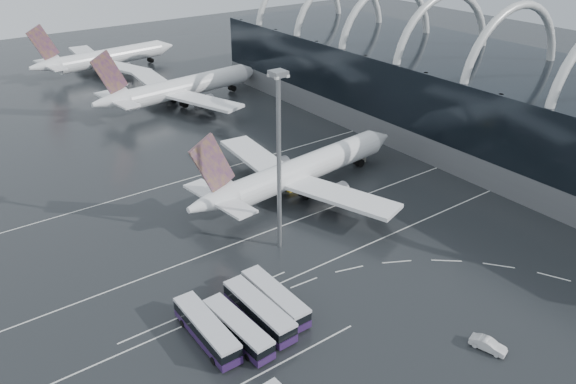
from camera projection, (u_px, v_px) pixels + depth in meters
ground at (332, 252)px, 95.80m from camera, size 420.00×420.00×0.00m
terminal at (473, 96)px, 137.27m from camera, size 42.00×160.00×34.90m
lane_marking_near at (339, 257)px, 94.37m from camera, size 120.00×0.25×0.01m
lane_marking_mid at (290, 223)px, 104.38m from camera, size 120.00×0.25×0.01m
lane_marking_far at (215, 171)px, 124.41m from camera, size 120.00×0.25×0.01m
bus_bay_line_south at (269, 369)px, 71.77m from camera, size 28.00×0.25×0.01m
bus_bay_line_north at (208, 305)px, 83.21m from camera, size 28.00×0.25×0.01m
airliner_main at (299, 172)px, 113.19m from camera, size 54.81×47.77×18.55m
airliner_gate_b at (180, 89)px, 162.62m from camera, size 55.87×49.90×19.39m
airliner_gate_c at (104, 58)px, 194.05m from camera, size 53.31×48.80×18.98m
bus_row_near_a at (207, 329)px, 75.74m from camera, size 3.45×13.86×3.40m
bus_row_near_b at (238, 328)px, 76.06m from camera, size 3.64×13.25×3.23m
bus_row_near_c at (259, 311)px, 79.17m from camera, size 3.56×14.02×3.44m
bus_row_near_d at (275, 298)px, 81.77m from camera, size 3.28×13.50×3.32m
van_curve_c at (488, 345)px, 74.63m from camera, size 3.02×5.13×1.60m
floodlight_mast at (279, 142)px, 88.59m from camera, size 2.37×2.37×30.85m
gse_cart_belly_c at (292, 187)px, 115.91m from camera, size 2.38×1.40×1.30m
gse_cart_belly_d at (360, 160)px, 128.22m from camera, size 2.32×1.37×1.26m
gse_cart_belly_e at (312, 165)px, 125.96m from camera, size 1.89×1.12×1.03m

